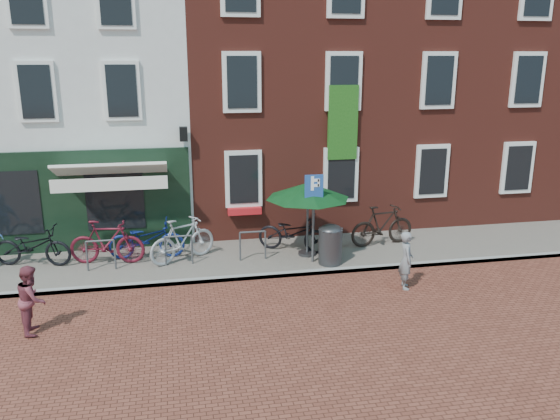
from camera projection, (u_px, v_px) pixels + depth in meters
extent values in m
plane|color=brown|center=(240.00, 281.00, 14.28)|extent=(80.00, 80.00, 0.00)
cube|color=slate|center=(269.00, 256.00, 15.87)|extent=(24.00, 3.00, 0.10)
cube|color=silver|center=(63.00, 87.00, 18.78)|extent=(8.00, 8.00, 9.00)
cube|color=maroon|center=(269.00, 71.00, 19.94)|extent=(6.00, 8.00, 10.00)
cube|color=maroon|center=(426.00, 70.00, 21.05)|extent=(6.00, 8.00, 10.00)
cylinder|color=#3B3B3E|center=(330.00, 247.00, 15.07)|extent=(0.63, 0.63, 0.95)
ellipsoid|color=#3B3B3E|center=(331.00, 227.00, 14.93)|extent=(0.63, 0.63, 0.28)
cylinder|color=#4C4C4F|center=(313.00, 219.00, 15.00)|extent=(0.07, 0.07, 2.42)
cube|color=#214A96|center=(314.00, 187.00, 14.75)|extent=(0.50, 0.04, 0.65)
cylinder|color=#4C4C4F|center=(307.00, 253.00, 15.85)|extent=(0.50, 0.50, 0.08)
cylinder|color=#4C4C4F|center=(307.00, 221.00, 15.60)|extent=(0.06, 0.06, 1.96)
cone|color=#0C3B16|center=(308.00, 187.00, 15.34)|extent=(2.34, 2.34, 0.45)
imported|color=gray|center=(406.00, 260.00, 13.67)|extent=(0.45, 0.59, 1.44)
imported|color=brown|center=(32.00, 299.00, 11.48)|extent=(0.61, 0.75, 1.44)
imported|color=black|center=(32.00, 246.00, 14.92)|extent=(2.18, 1.18, 1.09)
imported|color=#5C1220|center=(107.00, 242.00, 15.05)|extent=(2.08, 0.90, 1.21)
imported|color=navy|center=(147.00, 239.00, 15.48)|extent=(2.11, 0.83, 1.09)
imported|color=#A4A4A7|center=(183.00, 240.00, 15.25)|extent=(2.02, 1.50, 1.21)
imported|color=black|center=(293.00, 233.00, 16.03)|extent=(2.16, 1.63, 1.09)
imported|color=black|center=(382.00, 225.00, 16.53)|extent=(2.07, 0.86, 1.21)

